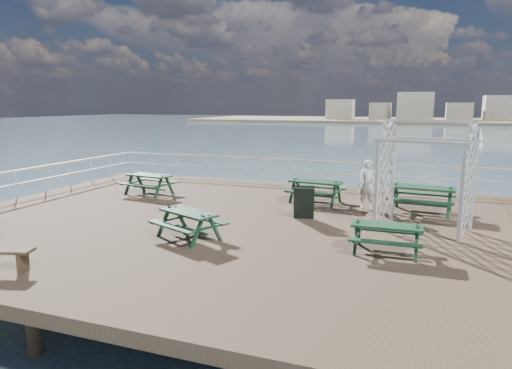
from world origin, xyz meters
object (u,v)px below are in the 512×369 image
object	(u,v)px
picnic_table_b	(316,187)
picnic_table_a	(149,180)
trellis_arbor	(424,182)
picnic_table_e	(387,232)
person	(367,184)
picnic_table_d	(188,219)
picnic_table_c	(422,194)

from	to	relation	value
picnic_table_b	picnic_table_a	bearing A→B (deg)	-166.39
trellis_arbor	picnic_table_b	bearing A→B (deg)	162.93
picnic_table_a	picnic_table_e	bearing A→B (deg)	-14.38
trellis_arbor	person	bearing A→B (deg)	147.42
picnic_table_d	picnic_table_e	size ratio (longest dim) A/B	1.28
picnic_table_b	picnic_table_d	xyz separation A→B (m)	(-2.13, -5.50, -0.04)
picnic_table_b	picnic_table_e	world-z (taller)	picnic_table_b
picnic_table_a	picnic_table_b	bearing A→B (deg)	16.63
picnic_table_a	picnic_table_e	world-z (taller)	picnic_table_a
trellis_arbor	person	xyz separation A→B (m)	(-1.78, 2.07, -0.53)
picnic_table_c	picnic_table_e	size ratio (longest dim) A/B	1.32
picnic_table_b	person	bearing A→B (deg)	-4.61
picnic_table_e	trellis_arbor	world-z (taller)	trellis_arbor
picnic_table_b	picnic_table_c	size ratio (longest dim) A/B	0.93
picnic_table_c	picnic_table_d	world-z (taller)	picnic_table_c
trellis_arbor	person	size ratio (longest dim) A/B	1.84
trellis_arbor	picnic_table_e	bearing A→B (deg)	-90.35
picnic_table_a	picnic_table_c	world-z (taller)	picnic_table_c
picnic_table_b	picnic_table_c	distance (m)	3.61
trellis_arbor	person	world-z (taller)	trellis_arbor
picnic_table_d	picnic_table_c	bearing A→B (deg)	65.62
picnic_table_a	trellis_arbor	world-z (taller)	trellis_arbor
picnic_table_b	picnic_table_c	world-z (taller)	picnic_table_c
picnic_table_e	picnic_table_a	bearing A→B (deg)	155.38
trellis_arbor	picnic_table_c	bearing A→B (deg)	107.99
picnic_table_d	picnic_table_e	world-z (taller)	picnic_table_d
picnic_table_a	trellis_arbor	distance (m)	10.25
picnic_table_e	picnic_table_d	bearing A→B (deg)	-174.21
picnic_table_b	person	world-z (taller)	person
trellis_arbor	person	distance (m)	2.78
picnic_table_c	picnic_table_d	xyz separation A→B (m)	(-5.72, -5.18, -0.10)
picnic_table_d	person	distance (m)	6.51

